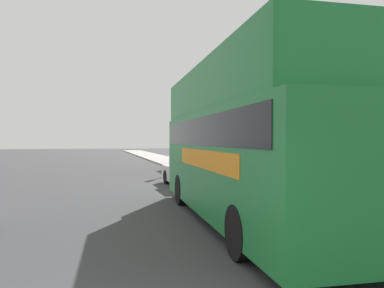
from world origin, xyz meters
TOP-DOWN VIEW (x-y plane):
  - ground_plane at (0.00, 21.00)m, footprint 144.00×144.00m
  - sidewalk at (7.04, 18.00)m, footprint 3.37×108.00m
  - brick_terrace_rear at (11.73, 21.94)m, footprint 6.00×18.10m
  - tour_bus at (3.62, 6.55)m, footprint 2.90×10.04m
  - parked_car_ahead_of_bus at (4.19, 14.24)m, footprint 2.00×4.52m
  - lamp_post_second at (5.83, 12.91)m, footprint 0.35×0.35m
  - lamp_post_third at (5.79, 22.23)m, footprint 0.35×0.35m

SIDE VIEW (x-z plane):
  - ground_plane at x=0.00m, z-range 0.00..0.00m
  - sidewalk at x=7.04m, z-range 0.00..0.14m
  - parked_car_ahead_of_bus at x=4.19m, z-range -0.03..1.34m
  - tour_bus at x=3.62m, z-range -0.20..3.94m
  - lamp_post_third at x=5.79m, z-range 1.03..5.69m
  - lamp_post_second at x=5.83m, z-range 1.09..6.34m
  - brick_terrace_rear at x=11.73m, z-range 0.00..9.97m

